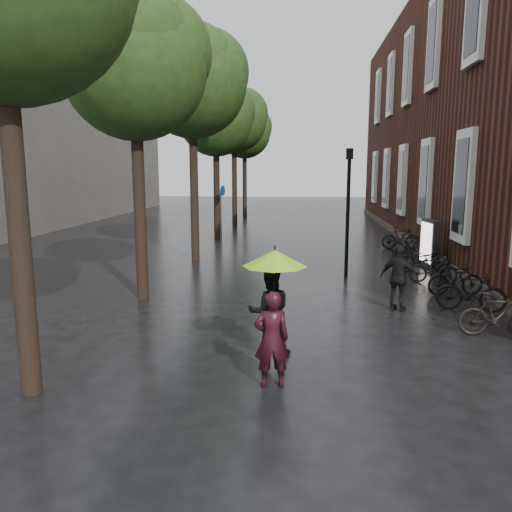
# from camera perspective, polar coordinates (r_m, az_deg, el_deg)

# --- Properties ---
(ground) EXTENTS (120.00, 120.00, 0.00)m
(ground) POSITION_cam_1_polar(r_m,az_deg,el_deg) (7.11, 2.48, -19.98)
(ground) COLOR black
(street_trees) EXTENTS (4.33, 34.03, 8.91)m
(street_trees) POSITION_cam_1_polar(r_m,az_deg,el_deg) (22.65, -5.88, 16.92)
(street_trees) COLOR black
(street_trees) RESTS_ON ground
(person_burgundy) EXTENTS (0.65, 0.49, 1.61)m
(person_burgundy) POSITION_cam_1_polar(r_m,az_deg,el_deg) (8.24, 1.80, -9.48)
(person_burgundy) COLOR black
(person_burgundy) RESTS_ON ground
(person_black) EXTENTS (0.94, 0.80, 1.72)m
(person_black) POSITION_cam_1_polar(r_m,az_deg,el_deg) (9.55, 1.56, -6.41)
(person_black) COLOR black
(person_black) RESTS_ON ground
(lime_umbrella) EXTENTS (1.14, 1.14, 1.67)m
(lime_umbrella) POSITION_cam_1_polar(r_m,az_deg,el_deg) (8.67, 2.16, -0.25)
(lime_umbrella) COLOR black
(lime_umbrella) RESTS_ON ground
(pedestrian_walking) EXTENTS (1.06, 0.87, 1.68)m
(pedestrian_walking) POSITION_cam_1_polar(r_m,az_deg,el_deg) (13.06, 16.04, -2.42)
(pedestrian_walking) COLOR black
(pedestrian_walking) RESTS_ON ground
(parked_bicycles) EXTENTS (1.95, 12.59, 1.02)m
(parked_bicycles) POSITION_cam_1_polar(r_m,az_deg,el_deg) (17.58, 19.33, -0.71)
(parked_bicycles) COLOR black
(parked_bicycles) RESTS_ON ground
(ad_lightbox) EXTENTS (0.27, 1.16, 1.75)m
(ad_lightbox) POSITION_cam_1_polar(r_m,az_deg,el_deg) (19.14, 19.21, 1.34)
(ad_lightbox) COLOR black
(ad_lightbox) RESTS_ON ground
(lamp_post) EXTENTS (0.22, 0.22, 4.20)m
(lamp_post) POSITION_cam_1_polar(r_m,az_deg,el_deg) (16.60, 10.49, 6.30)
(lamp_post) COLOR black
(lamp_post) RESTS_ON ground
(cycle_sign) EXTENTS (0.15, 0.50, 2.77)m
(cycle_sign) POSITION_cam_1_polar(r_m,az_deg,el_deg) (24.66, -3.94, 5.88)
(cycle_sign) COLOR #262628
(cycle_sign) RESTS_ON ground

